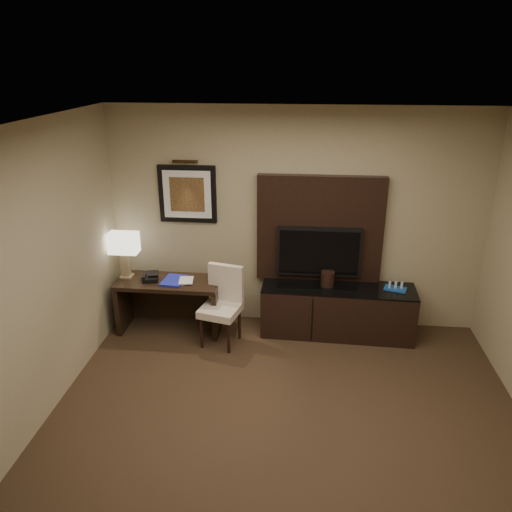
# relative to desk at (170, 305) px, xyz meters

# --- Properties ---
(floor) EXTENTS (4.50, 5.00, 0.01)m
(floor) POSITION_rel_desk_xyz_m (1.50, -2.10, -0.34)
(floor) COLOR #322216
(floor) RESTS_ON ground
(ceiling) EXTENTS (4.50, 5.00, 0.01)m
(ceiling) POSITION_rel_desk_xyz_m (1.50, -2.10, 2.37)
(ceiling) COLOR silver
(ceiling) RESTS_ON wall_back
(wall_back) EXTENTS (4.50, 0.01, 2.70)m
(wall_back) POSITION_rel_desk_xyz_m (1.50, 0.40, 1.02)
(wall_back) COLOR tan
(wall_back) RESTS_ON floor
(desk) EXTENTS (1.25, 0.55, 0.67)m
(desk) POSITION_rel_desk_xyz_m (0.00, 0.00, 0.00)
(desk) COLOR black
(desk) RESTS_ON floor
(credenza) EXTENTS (1.84, 0.57, 0.63)m
(credenza) POSITION_rel_desk_xyz_m (2.05, 0.10, -0.02)
(credenza) COLOR black
(credenza) RESTS_ON floor
(tv_wall_panel) EXTENTS (1.50, 0.12, 1.30)m
(tv_wall_panel) POSITION_rel_desk_xyz_m (1.80, 0.34, 0.94)
(tv_wall_panel) COLOR black
(tv_wall_panel) RESTS_ON wall_back
(tv) EXTENTS (1.00, 0.08, 0.60)m
(tv) POSITION_rel_desk_xyz_m (1.80, 0.24, 0.69)
(tv) COLOR black
(tv) RESTS_ON tv_wall_panel
(artwork) EXTENTS (0.70, 0.04, 0.70)m
(artwork) POSITION_rel_desk_xyz_m (0.20, 0.38, 1.32)
(artwork) COLOR black
(artwork) RESTS_ON wall_back
(picture_light) EXTENTS (0.04, 0.04, 0.30)m
(picture_light) POSITION_rel_desk_xyz_m (0.20, 0.34, 1.72)
(picture_light) COLOR #3C2913
(picture_light) RESTS_ON wall_back
(desk_chair) EXTENTS (0.53, 0.58, 0.89)m
(desk_chair) POSITION_rel_desk_xyz_m (0.67, -0.26, 0.11)
(desk_chair) COLOR beige
(desk_chair) RESTS_ON floor
(table_lamp) EXTENTS (0.39, 0.23, 0.62)m
(table_lamp) POSITION_rel_desk_xyz_m (-0.54, 0.06, 0.64)
(table_lamp) COLOR #957F5D
(table_lamp) RESTS_ON desk
(desk_phone) EXTENTS (0.22, 0.20, 0.09)m
(desk_phone) POSITION_rel_desk_xyz_m (-0.21, -0.03, 0.38)
(desk_phone) COLOR black
(desk_phone) RESTS_ON desk
(blue_folder) EXTENTS (0.29, 0.36, 0.02)m
(blue_folder) POSITION_rel_desk_xyz_m (0.07, -0.01, 0.34)
(blue_folder) COLOR #1B25B5
(blue_folder) RESTS_ON desk
(book) EXTENTS (0.17, 0.05, 0.23)m
(book) POSITION_rel_desk_xyz_m (0.14, -0.02, 0.45)
(book) COLOR #A0917E
(book) RESTS_ON desk
(ice_bucket) EXTENTS (0.18, 0.18, 0.18)m
(ice_bucket) POSITION_rel_desk_xyz_m (1.92, 0.13, 0.38)
(ice_bucket) COLOR black
(ice_bucket) RESTS_ON credenza
(minibar_tray) EXTENTS (0.28, 0.22, 0.09)m
(minibar_tray) POSITION_rel_desk_xyz_m (2.71, 0.10, 0.34)
(minibar_tray) COLOR #184DA0
(minibar_tray) RESTS_ON credenza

